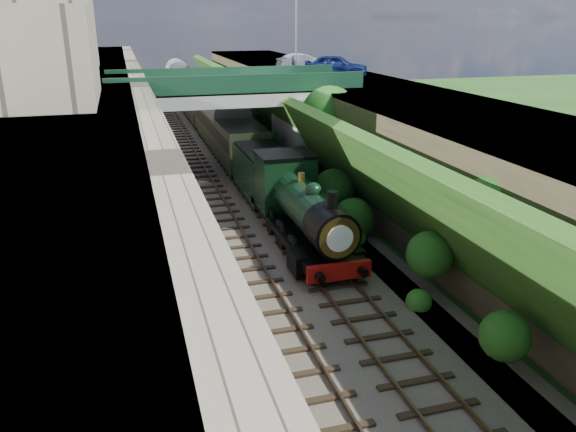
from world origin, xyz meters
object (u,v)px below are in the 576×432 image
object	(u,v)px
road_bridge	(240,119)
lamppost	(297,30)
tree	(330,117)
car_blue	(336,66)
tender	(265,176)
car_silver	(302,62)
locomotive	(302,211)

from	to	relation	value
road_bridge	lamppost	size ratio (longest dim) A/B	2.67
road_bridge	tree	bearing A→B (deg)	-39.19
tree	car_blue	size ratio (longest dim) A/B	1.38
tree	tender	bearing A→B (deg)	-159.22
tree	lamppost	bearing A→B (deg)	82.34
lamppost	car_blue	bearing A→B (deg)	-71.04
car_silver	tender	size ratio (longest dim) A/B	0.71
road_bridge	car_silver	bearing A→B (deg)	52.55
tree	car_blue	bearing A→B (deg)	67.28
car_silver	locomotive	xyz separation A→B (m)	(-7.23, -22.98, -5.06)
road_bridge	tender	xyz separation A→B (m)	(0.26, -5.84, -2.46)
tree	lamppost	distance (m)	13.95
lamppost	car_silver	size ratio (longest dim) A/B	1.41
car_silver	locomotive	distance (m)	24.62
tree	tender	size ratio (longest dim) A/B	1.10
road_bridge	lamppost	distance (m)	12.41
tree	locomotive	xyz separation A→B (m)	(-4.71, -9.15, -2.75)
lamppost	tree	bearing A→B (deg)	-97.66
tree	tender	world-z (taller)	tree
car_blue	car_silver	size ratio (longest dim) A/B	1.12
road_bridge	tender	world-z (taller)	road_bridge
road_bridge	locomotive	xyz separation A→B (m)	(0.26, -13.20, -2.18)
car_blue	locomotive	size ratio (longest dim) A/B	0.47
road_bridge	tree	world-z (taller)	road_bridge
car_silver	tender	xyz separation A→B (m)	(-7.23, -15.62, -5.33)
road_bridge	car_silver	world-z (taller)	car_silver
car_blue	tender	distance (m)	13.91
car_blue	locomotive	distance (m)	19.76
road_bridge	tree	distance (m)	6.44
road_bridge	locomotive	world-z (taller)	road_bridge
tree	locomotive	size ratio (longest dim) A/B	0.65
tree	locomotive	bearing A→B (deg)	-117.25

